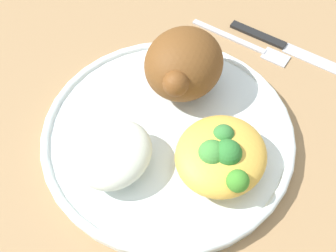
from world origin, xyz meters
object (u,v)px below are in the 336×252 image
Objects in this scene: mac_cheese_with_broccoli at (221,155)px; knife at (284,45)px; fork at (245,43)px; plate at (168,136)px; roasted_chicken at (184,64)px; rice_pile at (114,154)px.

mac_cheese_with_broccoli reaches higher than knife.
mac_cheese_with_broccoli is 0.21m from fork.
plate is 2.84× the size of mac_cheese_with_broccoli.
fork is (-0.19, 0.01, -0.01)m from plate.
fork is (-0.12, 0.03, -0.06)m from roasted_chicken.
plate is 1.50× the size of knife.
roasted_chicken is at bearing -27.89° from knife.
mac_cheese_with_broccoli is (0.08, 0.09, -0.02)m from roasted_chicken.
roasted_chicken is 0.73× the size of fork.
mac_cheese_with_broccoli is 0.53× the size of knife.
roasted_chicken reaches higher than rice_pile.
plate is at bearing 15.86° from roasted_chicken.
plate is 2.01× the size of fork.
plate is at bearing -98.55° from mac_cheese_with_broccoli.
rice_pile is 0.46× the size of knife.
rice_pile is at bearing -21.89° from plate.
knife is at bearing 164.78° from plate.
rice_pile is (0.06, -0.03, 0.03)m from plate.
knife is (-0.21, 0.06, -0.01)m from plate.
mac_cheese_with_broccoli is (0.01, 0.07, 0.03)m from plate.
plate is at bearing 158.11° from rice_pile.
mac_cheese_with_broccoli is 0.71× the size of fork.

